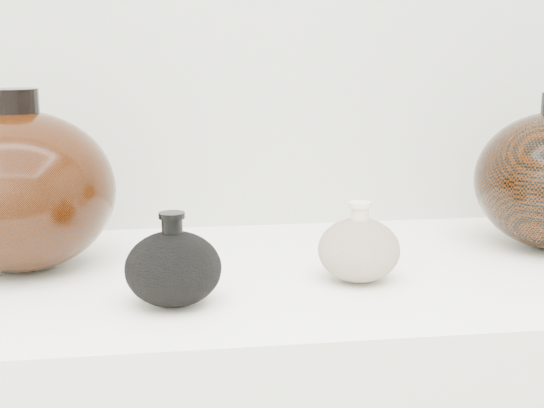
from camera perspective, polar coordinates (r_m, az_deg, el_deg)
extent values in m
cube|color=white|center=(0.98, 0.14, -5.81)|extent=(1.20, 0.50, 0.03)
ellipsoid|color=black|center=(0.84, -7.44, -4.85)|extent=(0.14, 0.14, 0.08)
cylinder|color=black|center=(0.83, -7.53, -1.69)|extent=(0.03, 0.03, 0.02)
cylinder|color=black|center=(0.83, -7.55, -0.85)|extent=(0.04, 0.04, 0.01)
ellipsoid|color=beige|center=(0.93, 6.56, -3.46)|extent=(0.13, 0.13, 0.08)
cylinder|color=beige|center=(0.92, 6.62, -0.76)|extent=(0.03, 0.03, 0.02)
cylinder|color=beige|center=(0.91, 6.64, -0.04)|extent=(0.04, 0.04, 0.01)
ellipsoid|color=black|center=(1.01, -18.47, 0.92)|extent=(0.28, 0.28, 0.20)
cylinder|color=black|center=(0.99, -18.88, 7.12)|extent=(0.07, 0.07, 0.04)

